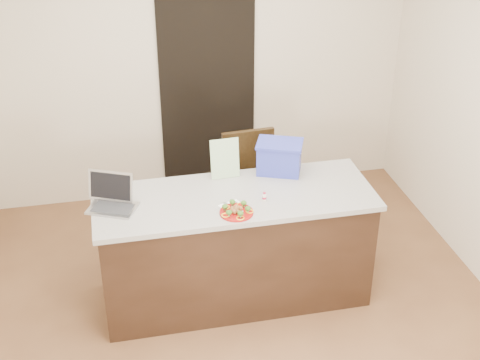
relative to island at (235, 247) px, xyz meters
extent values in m
plane|color=brown|center=(0.00, -0.25, -0.46)|extent=(4.00, 4.00, 0.00)
plane|color=beige|center=(0.00, 1.75, 0.89)|extent=(4.00, 0.00, 4.00)
cube|color=black|center=(0.10, 1.73, 0.54)|extent=(0.90, 0.02, 2.00)
cube|color=black|center=(0.00, 0.00, -0.02)|extent=(2.00, 0.70, 0.88)
cube|color=beige|center=(0.00, 0.00, 0.44)|extent=(2.06, 0.76, 0.04)
cylinder|color=maroon|center=(-0.04, -0.24, 0.46)|extent=(0.24, 0.24, 0.01)
torus|color=maroon|center=(-0.04, -0.24, 0.47)|extent=(0.23, 0.23, 0.01)
sphere|color=brown|center=(-0.04, -0.24, 0.49)|extent=(0.04, 0.04, 0.04)
sphere|color=brown|center=(-0.01, -0.24, 0.49)|extent=(0.04, 0.04, 0.04)
sphere|color=brown|center=(-0.02, -0.22, 0.49)|extent=(0.04, 0.04, 0.04)
sphere|color=brown|center=(-0.04, -0.21, 0.49)|extent=(0.04, 0.04, 0.04)
sphere|color=brown|center=(-0.06, -0.22, 0.49)|extent=(0.04, 0.04, 0.04)
sphere|color=brown|center=(-0.07, -0.24, 0.49)|extent=(0.04, 0.04, 0.04)
sphere|color=brown|center=(-0.06, -0.27, 0.49)|extent=(0.04, 0.04, 0.04)
sphere|color=brown|center=(-0.04, -0.27, 0.49)|extent=(0.04, 0.04, 0.04)
ellipsoid|color=#254B14|center=(-0.11, -0.21, 0.50)|extent=(0.04, 0.04, 0.04)
ellipsoid|color=#254B14|center=(-0.10, -0.29, 0.50)|extent=(0.04, 0.04, 0.04)
ellipsoid|color=#254B14|center=(-0.03, -0.32, 0.50)|extent=(0.04, 0.04, 0.04)
ellipsoid|color=#254B14|center=(0.04, -0.27, 0.50)|extent=(0.04, 0.04, 0.04)
ellipsoid|color=#254B14|center=(0.03, -0.19, 0.50)|extent=(0.04, 0.04, 0.04)
ellipsoid|color=#254B14|center=(-0.05, -0.16, 0.50)|extent=(0.04, 0.04, 0.04)
torus|color=#FFAD1A|center=(-0.10, -0.17, 0.48)|extent=(0.06, 0.06, 0.01)
torus|color=#FFAD1A|center=(-0.12, -0.28, 0.48)|extent=(0.06, 0.06, 0.01)
torus|color=#FFAD1A|center=(-0.03, -0.34, 0.48)|extent=(0.06, 0.06, 0.01)
torus|color=#FFAD1A|center=(0.05, -0.26, 0.48)|extent=(0.06, 0.06, 0.01)
torus|color=#FFAD1A|center=(0.01, -0.16, 0.48)|extent=(0.06, 0.06, 0.01)
cube|color=white|center=(-0.05, -0.17, 0.46)|extent=(0.20, 0.20, 0.01)
cube|color=#AAAAAF|center=(-0.07, -0.19, 0.47)|extent=(0.07, 0.12, 0.00)
cube|color=#AAAAAF|center=(-0.07, -0.12, 0.47)|extent=(0.05, 0.06, 0.00)
cube|color=white|center=(-0.02, -0.21, 0.47)|extent=(0.06, 0.09, 0.01)
cube|color=#AAAAAF|center=(-0.02, -0.11, 0.47)|extent=(0.07, 0.11, 0.00)
cylinder|color=silver|center=(0.20, -0.11, 0.48)|extent=(0.03, 0.03, 0.04)
cylinder|color=silver|center=(0.20, -0.11, 0.51)|extent=(0.02, 0.02, 0.01)
cylinder|color=#AB1230|center=(0.20, -0.11, 0.52)|extent=(0.02, 0.02, 0.01)
cylinder|color=#AB1230|center=(0.20, -0.11, 0.48)|extent=(0.03, 0.03, 0.02)
cube|color=#A4A5A8|center=(-0.88, 0.00, 0.47)|extent=(0.40, 0.35, 0.01)
cube|color=#A4A5A8|center=(-0.88, 0.11, 0.58)|extent=(0.32, 0.19, 0.22)
cube|color=black|center=(-0.88, 0.11, 0.58)|extent=(0.29, 0.16, 0.19)
cube|color=#27282A|center=(-0.88, -0.01, 0.47)|extent=(0.32, 0.26, 0.00)
cube|color=silver|center=(-0.01, 0.29, 0.62)|extent=(0.22, 0.06, 0.31)
cube|color=#2B349E|center=(0.41, 0.29, 0.57)|extent=(0.39, 0.33, 0.23)
cube|color=#2B349E|center=(0.41, 0.29, 0.70)|extent=(0.41, 0.36, 0.02)
cube|color=#32210F|center=(0.29, 0.64, 0.02)|extent=(0.49, 0.49, 0.04)
cube|color=#32210F|center=(0.29, 0.85, 0.30)|extent=(0.46, 0.08, 0.52)
cylinder|color=#32210F|center=(0.10, 0.45, -0.22)|extent=(0.04, 0.04, 0.49)
cylinder|color=#32210F|center=(0.49, 0.45, -0.22)|extent=(0.04, 0.04, 0.49)
cylinder|color=#32210F|center=(0.10, 0.84, -0.22)|extent=(0.04, 0.04, 0.49)
cylinder|color=#32210F|center=(0.49, 0.84, -0.22)|extent=(0.04, 0.04, 0.49)
camera|label=1|loc=(-0.85, -4.12, 2.94)|focal=50.00mm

